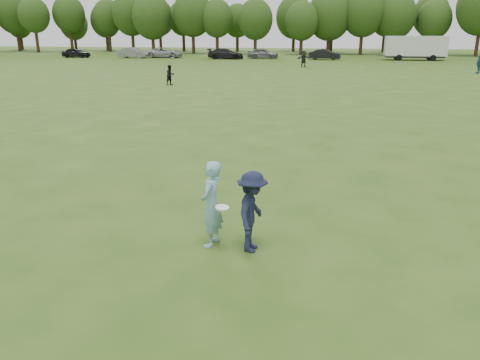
{
  "coord_description": "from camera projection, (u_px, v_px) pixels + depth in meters",
  "views": [
    {
      "loc": [
        1.79,
        -8.51,
        4.19
      ],
      "look_at": [
        0.21,
        0.87,
        1.1
      ],
      "focal_mm": 35.0,
      "sensor_mm": 36.0,
      "label": 1
    }
  ],
  "objects": [
    {
      "name": "ground",
      "position": [
        223.0,
        243.0,
        9.56
      ],
      "size": [
        200.0,
        200.0,
        0.0
      ],
      "primitive_type": "plane",
      "color": "#2C4E16",
      "rests_on": "ground"
    },
    {
      "name": "car_c",
      "position": [
        165.0,
        53.0,
        69.68
      ],
      "size": [
        5.34,
        2.49,
        1.48
      ],
      "primitive_type": "imported",
      "rotation": [
        0.0,
        0.0,
        1.56
      ],
      "color": "#A3A4A8",
      "rests_on": "ground"
    },
    {
      "name": "thrower",
      "position": [
        211.0,
        204.0,
        9.25
      ],
      "size": [
        0.51,
        0.7,
        1.76
      ],
      "primitive_type": "imported",
      "rotation": [
        0.0,
        0.0,
        -1.72
      ],
      "color": "#83B8CB",
      "rests_on": "ground"
    },
    {
      "name": "treeline",
      "position": [
        329.0,
        16.0,
        79.3
      ],
      "size": [
        130.35,
        18.39,
        11.74
      ],
      "color": "#332114",
      "rests_on": "ground"
    },
    {
      "name": "car_e",
      "position": [
        263.0,
        53.0,
        67.46
      ],
      "size": [
        4.49,
        1.88,
        1.52
      ],
      "primitive_type": "imported",
      "rotation": [
        0.0,
        0.0,
        1.59
      ],
      "color": "slate",
      "rests_on": "ground"
    },
    {
      "name": "player_far_b",
      "position": [
        479.0,
        65.0,
        45.33
      ],
      "size": [
        0.56,
        1.04,
        1.69
      ],
      "primitive_type": "imported",
      "rotation": [
        0.0,
        0.0,
        -1.42
      ],
      "color": "navy",
      "rests_on": "ground"
    },
    {
      "name": "car_f",
      "position": [
        325.0,
        55.0,
        65.23
      ],
      "size": [
        4.51,
        2.0,
        1.44
      ],
      "primitive_type": "imported",
      "rotation": [
        0.0,
        0.0,
        1.46
      ],
      "color": "black",
      "rests_on": "ground"
    },
    {
      "name": "car_b",
      "position": [
        133.0,
        53.0,
        69.2
      ],
      "size": [
        4.71,
        1.98,
        1.51
      ],
      "primitive_type": "imported",
      "rotation": [
        0.0,
        0.0,
        1.49
      ],
      "color": "slate",
      "rests_on": "ground"
    },
    {
      "name": "defender",
      "position": [
        252.0,
        212.0,
        9.04
      ],
      "size": [
        0.7,
        1.1,
        1.63
      ],
      "primitive_type": "imported",
      "rotation": [
        0.0,
        0.0,
        1.48
      ],
      "color": "#191D37",
      "rests_on": "ground"
    },
    {
      "name": "car_d",
      "position": [
        226.0,
        54.0,
        66.77
      ],
      "size": [
        5.12,
        2.15,
        1.47
      ],
      "primitive_type": "imported",
      "rotation": [
        0.0,
        0.0,
        1.59
      ],
      "color": "black",
      "rests_on": "ground"
    },
    {
      "name": "player_far_d",
      "position": [
        304.0,
        59.0,
        52.85
      ],
      "size": [
        1.76,
        1.16,
        1.81
      ],
      "primitive_type": "imported",
      "rotation": [
        0.0,
        0.0,
        0.41
      ],
      "color": "black",
      "rests_on": "ground"
    },
    {
      "name": "field_cone",
      "position": [
        432.0,
        66.0,
        52.57
      ],
      "size": [
        0.28,
        0.28,
        0.3
      ],
      "primitive_type": "cone",
      "color": "orange",
      "rests_on": "ground"
    },
    {
      "name": "player_far_a",
      "position": [
        170.0,
        75.0,
        36.05
      ],
      "size": [
        0.91,
        0.94,
        1.53
      ],
      "primitive_type": "imported",
      "rotation": [
        0.0,
        0.0,
        0.91
      ],
      "color": "black",
      "rests_on": "ground"
    },
    {
      "name": "disc_in_play",
      "position": [
        222.0,
        208.0,
        8.9
      ],
      "size": [
        0.28,
        0.28,
        0.06
      ],
      "color": "white",
      "rests_on": "ground"
    },
    {
      "name": "cargo_trailer",
      "position": [
        415.0,
        47.0,
        63.88
      ],
      "size": [
        9.0,
        2.75,
        3.2
      ],
      "color": "silver",
      "rests_on": "ground"
    },
    {
      "name": "car_a",
      "position": [
        76.0,
        53.0,
        69.99
      ],
      "size": [
        4.25,
        1.85,
        1.43
      ],
      "primitive_type": "imported",
      "rotation": [
        0.0,
        0.0,
        1.53
      ],
      "color": "black",
      "rests_on": "ground"
    }
  ]
}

